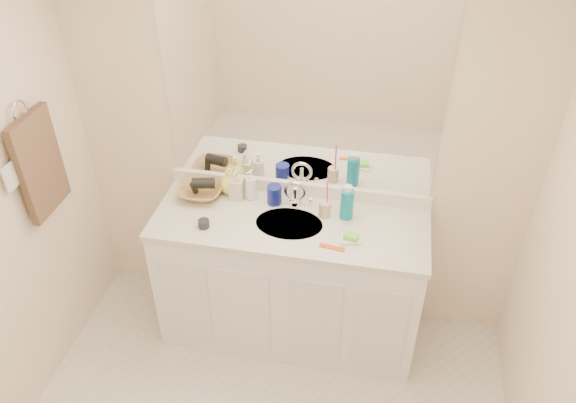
% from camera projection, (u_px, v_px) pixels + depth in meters
% --- Properties ---
extents(wall_back, '(2.60, 0.02, 2.40)m').
position_uv_depth(wall_back, '(299.00, 146.00, 3.10)').
color(wall_back, '#F8E1C2').
rests_on(wall_back, floor).
extents(vanity_cabinet, '(1.50, 0.55, 0.85)m').
position_uv_depth(vanity_cabinet, '(290.00, 281.00, 3.34)').
color(vanity_cabinet, white).
rests_on(vanity_cabinet, floor).
extents(countertop, '(1.52, 0.57, 0.03)m').
position_uv_depth(countertop, '(290.00, 223.00, 3.08)').
color(countertop, beige).
rests_on(countertop, vanity_cabinet).
extents(backsplash, '(1.52, 0.03, 0.08)m').
position_uv_depth(backsplash, '(298.00, 188.00, 3.26)').
color(backsplash, white).
rests_on(backsplash, countertop).
extents(sink_basin, '(0.37, 0.37, 0.02)m').
position_uv_depth(sink_basin, '(289.00, 225.00, 3.07)').
color(sink_basin, silver).
rests_on(sink_basin, countertop).
extents(faucet, '(0.02, 0.02, 0.11)m').
position_uv_depth(faucet, '(295.00, 196.00, 3.17)').
color(faucet, silver).
rests_on(faucet, countertop).
extents(mirror, '(1.48, 0.01, 1.20)m').
position_uv_depth(mirror, '(300.00, 86.00, 2.88)').
color(mirror, white).
rests_on(mirror, wall_back).
extents(blue_mug, '(0.10, 0.10, 0.11)m').
position_uv_depth(blue_mug, '(274.00, 195.00, 3.18)').
color(blue_mug, navy).
rests_on(blue_mug, countertop).
extents(tan_cup, '(0.08, 0.08, 0.09)m').
position_uv_depth(tan_cup, '(325.00, 209.00, 3.09)').
color(tan_cup, beige).
rests_on(tan_cup, countertop).
extents(toothbrush, '(0.01, 0.04, 0.18)m').
position_uv_depth(toothbrush, '(327.00, 194.00, 3.02)').
color(toothbrush, '#EA3D7B').
rests_on(toothbrush, tan_cup).
extents(mouthwash_bottle, '(0.08, 0.08, 0.18)m').
position_uv_depth(mouthwash_bottle, '(347.00, 204.00, 3.05)').
color(mouthwash_bottle, '#0D849F').
rests_on(mouthwash_bottle, countertop).
extents(soap_dish, '(0.12, 0.10, 0.01)m').
position_uv_depth(soap_dish, '(351.00, 239.00, 2.94)').
color(soap_dish, white).
rests_on(soap_dish, countertop).
extents(green_soap, '(0.08, 0.06, 0.03)m').
position_uv_depth(green_soap, '(351.00, 237.00, 2.93)').
color(green_soap, '#77E437').
rests_on(green_soap, soap_dish).
extents(orange_comb, '(0.14, 0.04, 0.01)m').
position_uv_depth(orange_comb, '(332.00, 247.00, 2.89)').
color(orange_comb, '#E14817').
rests_on(orange_comb, countertop).
extents(dark_jar, '(0.08, 0.08, 0.04)m').
position_uv_depth(dark_jar, '(204.00, 224.00, 3.02)').
color(dark_jar, '#222326').
rests_on(dark_jar, countertop).
extents(soap_bottle_white, '(0.10, 0.10, 0.19)m').
position_uv_depth(soap_bottle_white, '(251.00, 184.00, 3.19)').
color(soap_bottle_white, white).
rests_on(soap_bottle_white, countertop).
extents(soap_bottle_cream, '(0.08, 0.08, 0.18)m').
position_uv_depth(soap_bottle_cream, '(236.00, 184.00, 3.20)').
color(soap_bottle_cream, beige).
rests_on(soap_bottle_cream, countertop).
extents(soap_bottle_yellow, '(0.16, 0.16, 0.16)m').
position_uv_depth(soap_bottle_yellow, '(230.00, 181.00, 3.25)').
color(soap_bottle_yellow, '#F2F45F').
rests_on(soap_bottle_yellow, countertop).
extents(wicker_basket, '(0.26, 0.26, 0.06)m').
position_uv_depth(wicker_basket, '(201.00, 191.00, 3.25)').
color(wicker_basket, olive).
rests_on(wicker_basket, countertop).
extents(hair_dryer, '(0.14, 0.09, 0.06)m').
position_uv_depth(hair_dryer, '(203.00, 183.00, 3.21)').
color(hair_dryer, black).
rests_on(hair_dryer, wicker_basket).
extents(towel_ring, '(0.01, 0.11, 0.11)m').
position_uv_depth(towel_ring, '(19.00, 111.00, 2.68)').
color(towel_ring, silver).
rests_on(towel_ring, wall_left).
extents(hand_towel, '(0.04, 0.32, 0.55)m').
position_uv_depth(hand_towel, '(40.00, 164.00, 2.85)').
color(hand_towel, '#3A2A1F').
rests_on(hand_towel, towel_ring).
extents(switch_plate, '(0.01, 0.08, 0.13)m').
position_uv_depth(switch_plate, '(10.00, 177.00, 2.67)').
color(switch_plate, white).
rests_on(switch_plate, wall_left).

